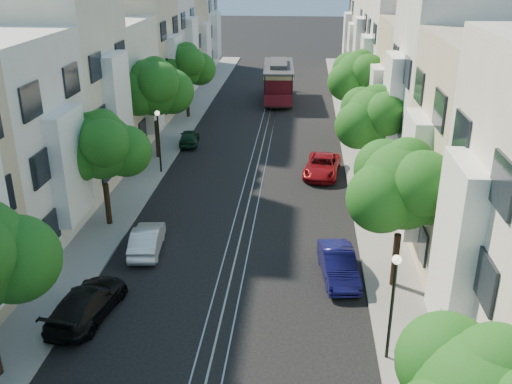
% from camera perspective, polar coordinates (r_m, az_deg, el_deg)
% --- Properties ---
extents(ground, '(200.00, 200.00, 0.00)m').
position_cam_1_polar(ground, '(43.28, 0.58, 4.45)').
color(ground, black).
rests_on(ground, ground).
extents(sidewalk_east, '(2.50, 80.00, 0.12)m').
position_cam_1_polar(sidewalk_east, '(43.36, 10.20, 4.21)').
color(sidewalk_east, gray).
rests_on(sidewalk_east, ground).
extents(sidewalk_west, '(2.50, 80.00, 0.12)m').
position_cam_1_polar(sidewalk_west, '(44.36, -8.83, 4.72)').
color(sidewalk_west, gray).
rests_on(sidewalk_west, ground).
extents(rail_left, '(0.06, 80.00, 0.02)m').
position_cam_1_polar(rail_left, '(43.31, -0.15, 4.49)').
color(rail_left, gray).
rests_on(rail_left, ground).
extents(rail_slot, '(0.06, 80.00, 0.02)m').
position_cam_1_polar(rail_slot, '(43.27, 0.58, 4.47)').
color(rail_slot, gray).
rests_on(rail_slot, ground).
extents(rail_right, '(0.06, 80.00, 0.02)m').
position_cam_1_polar(rail_right, '(43.24, 1.31, 4.45)').
color(rail_right, gray).
rests_on(rail_right, ground).
extents(lane_line, '(0.08, 80.00, 0.01)m').
position_cam_1_polar(lane_line, '(43.28, 0.58, 4.46)').
color(lane_line, tan).
rests_on(lane_line, ground).
extents(townhouses_east, '(7.75, 72.00, 12.00)m').
position_cam_1_polar(townhouses_east, '(42.68, 16.98, 10.43)').
color(townhouses_east, beige).
rests_on(townhouses_east, ground).
extents(townhouses_west, '(7.75, 72.00, 11.76)m').
position_cam_1_polar(townhouses_west, '(44.34, -15.18, 10.92)').
color(townhouses_west, silver).
rests_on(townhouses_west, ground).
extents(tree_e_b, '(4.93, 4.08, 6.68)m').
position_cam_1_polar(tree_e_b, '(24.05, 14.64, 0.44)').
color(tree_e_b, black).
rests_on(tree_e_b, ground).
extents(tree_e_c, '(4.84, 3.99, 6.52)m').
position_cam_1_polar(tree_e_c, '(34.42, 11.82, 7.15)').
color(tree_e_c, black).
rests_on(tree_e_c, ground).
extents(tree_e_d, '(5.01, 4.16, 6.85)m').
position_cam_1_polar(tree_e_d, '(45.02, 10.33, 11.22)').
color(tree_e_d, black).
rests_on(tree_e_d, ground).
extents(tree_w_b, '(4.72, 3.87, 6.27)m').
position_cam_1_polar(tree_w_b, '(30.23, -15.10, 4.29)').
color(tree_w_b, black).
rests_on(tree_w_b, ground).
extents(tree_w_c, '(5.13, 4.28, 7.09)m').
position_cam_1_polar(tree_w_c, '(40.20, -10.09, 10.18)').
color(tree_w_c, black).
rests_on(tree_w_c, ground).
extents(tree_w_d, '(4.84, 3.99, 6.52)m').
position_cam_1_polar(tree_w_d, '(50.80, -6.96, 12.39)').
color(tree_w_d, black).
rests_on(tree_w_d, ground).
extents(lamp_east, '(0.32, 0.32, 4.16)m').
position_cam_1_polar(lamp_east, '(20.34, 13.57, -9.73)').
color(lamp_east, black).
rests_on(lamp_east, ground).
extents(lamp_west, '(0.32, 0.32, 4.16)m').
position_cam_1_polar(lamp_west, '(37.76, -9.73, 5.90)').
color(lamp_west, black).
rests_on(lamp_west, ground).
extents(cable_car, '(3.31, 9.32, 3.53)m').
position_cam_1_polar(cable_car, '(57.51, 2.25, 11.19)').
color(cable_car, black).
rests_on(cable_car, ground).
extents(parked_car_e_mid, '(1.89, 4.18, 1.33)m').
position_cam_1_polar(parked_car_e_mid, '(26.03, 8.23, -7.21)').
color(parked_car_e_mid, '#0E0D42').
rests_on(parked_car_e_mid, ground).
extents(parked_car_e_far, '(2.76, 4.89, 1.29)m').
position_cam_1_polar(parked_car_e_far, '(37.84, 6.63, 2.61)').
color(parked_car_e_far, maroon).
rests_on(parked_car_e_far, ground).
extents(parked_car_w_near, '(2.45, 4.74, 1.31)m').
position_cam_1_polar(parked_car_w_near, '(24.17, -16.56, -10.57)').
color(parked_car_w_near, black).
rests_on(parked_car_w_near, ground).
extents(parked_car_w_mid, '(1.71, 3.93, 1.26)m').
position_cam_1_polar(parked_car_w_mid, '(28.51, -10.84, -4.67)').
color(parked_car_w_mid, silver).
rests_on(parked_car_w_mid, ground).
extents(parked_car_w_far, '(1.76, 3.60, 1.18)m').
position_cam_1_polar(parked_car_w_far, '(44.10, -6.70, 5.46)').
color(parked_car_w_far, black).
rests_on(parked_car_w_far, ground).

